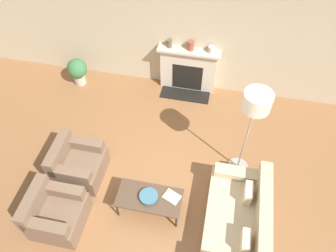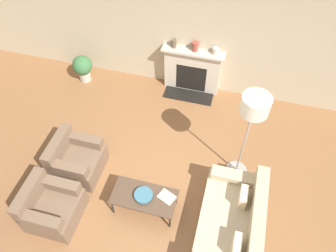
# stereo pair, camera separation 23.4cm
# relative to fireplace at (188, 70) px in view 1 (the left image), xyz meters

# --- Properties ---
(ground_plane) EXTENTS (18.00, 18.00, 0.00)m
(ground_plane) POSITION_rel_fireplace_xyz_m (0.03, -3.01, -0.53)
(ground_plane) COLOR brown
(wall_back) EXTENTS (18.00, 0.06, 2.90)m
(wall_back) POSITION_rel_fireplace_xyz_m (0.03, 0.14, 0.92)
(wall_back) COLOR #BCAD8E
(wall_back) RESTS_ON ground_plane
(fireplace) EXTENTS (1.36, 0.59, 1.08)m
(fireplace) POSITION_rel_fireplace_xyz_m (0.00, 0.00, 0.00)
(fireplace) COLOR beige
(fireplace) RESTS_ON ground_plane
(couch) EXTENTS (0.96, 1.81, 0.82)m
(couch) POSITION_rel_fireplace_xyz_m (1.38, -3.25, -0.23)
(couch) COLOR tan
(couch) RESTS_ON ground_plane
(armchair_near) EXTENTS (0.83, 0.83, 0.79)m
(armchair_near) POSITION_rel_fireplace_xyz_m (-1.58, -3.72, -0.22)
(armchair_near) COLOR brown
(armchair_near) RESTS_ON ground_plane
(armchair_far) EXTENTS (0.83, 0.83, 0.79)m
(armchair_far) POSITION_rel_fireplace_xyz_m (-1.58, -2.74, -0.22)
(armchair_far) COLOR brown
(armchair_far) RESTS_ON ground_plane
(coffee_table) EXTENTS (1.09, 0.54, 0.41)m
(coffee_table) POSITION_rel_fireplace_xyz_m (-0.12, -3.17, -0.15)
(coffee_table) COLOR #4C3828
(coffee_table) RESTS_ON ground_plane
(bowl) EXTENTS (0.31, 0.31, 0.07)m
(bowl) POSITION_rel_fireplace_xyz_m (-0.13, -3.18, -0.08)
(bowl) COLOR #38667A
(bowl) RESTS_ON coffee_table
(book) EXTENTS (0.33, 0.29, 0.02)m
(book) POSITION_rel_fireplace_xyz_m (0.25, -3.09, -0.11)
(book) COLOR #B2A893
(book) RESTS_ON coffee_table
(floor_lamp) EXTENTS (0.45, 0.45, 1.98)m
(floor_lamp) POSITION_rel_fireplace_xyz_m (1.32, -2.00, 1.15)
(floor_lamp) COLOR gray
(floor_lamp) RESTS_ON ground_plane
(mantel_vase_left) EXTENTS (0.11, 0.11, 0.18)m
(mantel_vase_left) POSITION_rel_fireplace_xyz_m (-0.43, 0.01, 0.64)
(mantel_vase_left) COLOR brown
(mantel_vase_left) RESTS_ON fireplace
(mantel_vase_center_left) EXTENTS (0.14, 0.14, 0.20)m
(mantel_vase_center_left) POSITION_rel_fireplace_xyz_m (0.02, 0.01, 0.65)
(mantel_vase_center_left) COLOR brown
(mantel_vase_center_left) RESTS_ON fireplace
(mantel_vase_center_right) EXTENTS (0.14, 0.14, 0.14)m
(mantel_vase_center_right) POSITION_rel_fireplace_xyz_m (0.46, 0.01, 0.62)
(mantel_vase_center_right) COLOR beige
(mantel_vase_center_right) RESTS_ON fireplace
(potted_plant) EXTENTS (0.45, 0.45, 0.66)m
(potted_plant) POSITION_rel_fireplace_xyz_m (-2.52, -0.36, -0.14)
(potted_plant) COLOR #B2A899
(potted_plant) RESTS_ON ground_plane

